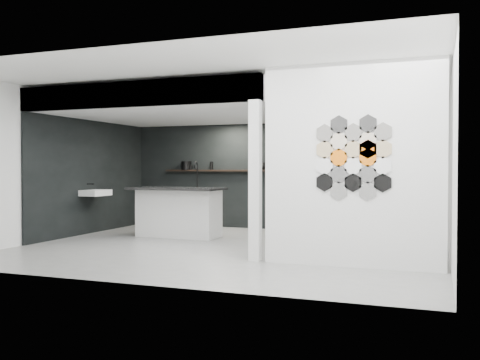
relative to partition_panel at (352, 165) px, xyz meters
name	(u,v)px	position (x,y,z in m)	size (l,w,h in m)	color
floor	(228,248)	(-2.23, 1.00, -1.40)	(7.00, 6.00, 0.01)	slate
partition_panel	(352,165)	(0.00, 0.00, 0.00)	(2.45, 0.15, 2.80)	silver
bay_clad_back	(223,176)	(-3.52, 3.97, -0.22)	(4.40, 0.04, 2.35)	black
bay_clad_left	(92,177)	(-5.70, 2.00, -0.22)	(0.04, 4.00, 2.35)	black
bulkhead	(185,107)	(-3.52, 2.00, 1.15)	(4.40, 4.00, 0.40)	silver
corner_column	(255,181)	(-1.41, 0.00, -0.22)	(0.16, 0.16, 2.35)	silver
fascia_beam	(132,94)	(-3.52, 0.08, 1.15)	(4.40, 0.16, 0.40)	silver
wall_basin	(96,193)	(-5.46, 1.80, -0.55)	(0.40, 0.60, 0.12)	silver
display_shelf	(226,171)	(-3.43, 3.87, -0.10)	(3.00, 0.15, 0.04)	black
kitchen_island	(178,211)	(-3.69, 2.02, -0.90)	(1.88, 0.89, 1.49)	silver
stockpot	(186,165)	(-4.42, 3.87, 0.02)	(0.24, 0.24, 0.19)	black
kettle	(264,166)	(-2.51, 3.87, 0.00)	(0.19, 0.19, 0.16)	black
glass_bowl	(283,168)	(-2.08, 3.87, -0.04)	(0.12, 0.12, 0.09)	gray
glass_vase	(283,167)	(-2.08, 3.87, -0.01)	(0.09, 0.09, 0.13)	gray
bottle_dark	(211,166)	(-3.78, 3.87, 0.01)	(0.07, 0.07, 0.18)	black
utensil_cup	(191,167)	(-4.30, 3.87, -0.03)	(0.08, 0.08, 0.10)	black
hex_tile_cluster	(354,157)	(0.03, -0.09, 0.10)	(1.04, 0.02, 1.16)	black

